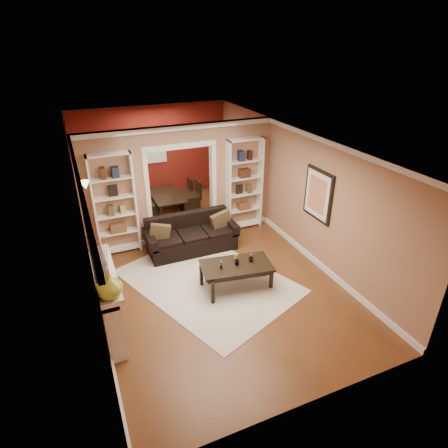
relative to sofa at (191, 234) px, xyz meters
name	(u,v)px	position (x,y,z in m)	size (l,w,h in m)	color
floor	(200,259)	(0.04, -0.45, -0.40)	(8.00, 8.00, 0.00)	brown
ceiling	(196,137)	(0.04, -0.45, 2.30)	(8.00, 8.00, 0.00)	white
wall_back	(152,153)	(0.04, 3.55, 0.95)	(8.00, 8.00, 0.00)	#A47456
wall_front	(313,328)	(0.04, -4.45, 0.95)	(8.00, 8.00, 0.00)	#A47456
wall_left	(83,222)	(-2.21, -0.45, 0.95)	(8.00, 8.00, 0.00)	#A47456
wall_right	(292,187)	(2.29, -0.45, 0.95)	(8.00, 8.00, 0.00)	#A47456
partition_wall	(181,184)	(0.04, 0.75, 0.95)	(4.50, 0.15, 2.70)	#A47456
red_back_panel	(153,154)	(0.04, 3.52, 0.92)	(4.44, 0.04, 2.64)	maroon
dining_window	(152,146)	(0.04, 3.48, 1.15)	(0.78, 0.03, 0.98)	#8CA5CC
area_rug	(208,281)	(-0.11, -1.30, -0.40)	(2.39, 3.35, 0.01)	beige
sofa	(191,234)	(0.00, 0.00, 0.00)	(2.05, 0.89, 0.80)	black
pillow_left	(159,232)	(-0.73, -0.02, 0.21)	(0.43, 0.12, 0.43)	brown
pillow_right	(221,220)	(0.73, -0.02, 0.22)	(0.47, 0.13, 0.47)	brown
coffee_table	(236,276)	(0.34, -1.69, -0.15)	(1.34, 0.73, 0.51)	black
plant_left	(221,264)	(0.02, -1.69, 0.21)	(0.10, 0.07, 0.20)	#336626
plant_center	(236,260)	(0.34, -1.69, 0.22)	(0.12, 0.10, 0.22)	#336626
plant_right	(251,257)	(0.65, -1.69, 0.20)	(0.10, 0.10, 0.18)	#336626
bookshelf_left	(115,205)	(-1.51, 0.58, 0.75)	(0.90, 0.30, 2.30)	white
bookshelf_right	(244,185)	(1.59, 0.58, 0.75)	(0.90, 0.30, 2.30)	white
fireplace	(109,301)	(-2.05, -1.95, 0.18)	(0.32, 1.70, 1.16)	white
vase	(109,285)	(-2.05, -2.65, 0.95)	(0.37, 0.37, 0.39)	#A0B43A
mirror	(88,236)	(-2.19, -1.95, 1.40)	(0.03, 0.95, 1.10)	silver
wall_sconce	(82,187)	(-2.11, 0.10, 1.43)	(0.18, 0.18, 0.22)	#FFE0A5
framed_art	(318,195)	(2.25, -1.45, 1.15)	(0.04, 0.85, 1.05)	black
dining_table	(168,203)	(0.07, 2.27, -0.14)	(0.81, 1.46, 0.51)	black
dining_chair_nw	(150,205)	(-0.48, 1.97, 0.01)	(0.40, 0.40, 0.81)	black
dining_chair_ne	(190,197)	(0.62, 1.97, 0.07)	(0.46, 0.46, 0.93)	black
dining_chair_sw	(145,196)	(-0.48, 2.57, 0.04)	(0.44, 0.44, 0.88)	black
dining_chair_se	(183,191)	(0.62, 2.57, 0.00)	(0.40, 0.40, 0.80)	black
chandelier	(162,140)	(0.04, 2.25, 1.62)	(0.50, 0.50, 0.30)	#3D221B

